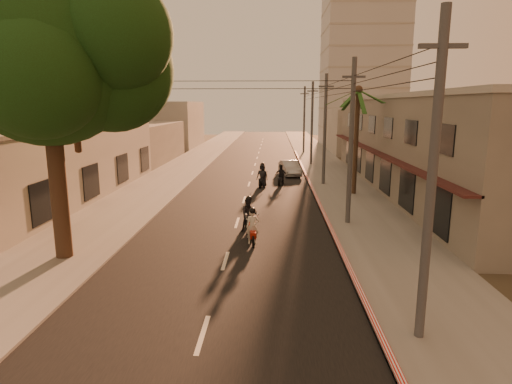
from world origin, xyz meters
TOP-DOWN VIEW (x-y plane):
  - ground at (0.00, 0.00)m, footprint 160.00×160.00m
  - road at (0.00, 20.00)m, footprint 10.00×140.00m
  - sidewalk_right at (7.50, 20.00)m, footprint 5.00×140.00m
  - sidewalk_left at (-7.50, 20.00)m, footprint 5.00×140.00m
  - curb_stripe at (5.10, 15.00)m, footprint 0.20×60.00m
  - shophouse_row at (13.95, 18.00)m, footprint 8.80×34.20m
  - left_building at (-13.98, 14.00)m, footprint 8.20×24.20m
  - distant_tower at (16.00, 56.00)m, footprint 12.10×12.10m
  - broadleaf_tree at (-6.61, 2.14)m, footprint 9.60×8.70m
  - palm_tree at (8.00, 16.00)m, footprint 5.00×5.00m
  - utility_poles at (6.20, 20.00)m, footprint 1.20×48.26m
  - filler_right at (14.00, 45.00)m, footprint 8.00×14.00m
  - filler_left_near at (-14.00, 34.00)m, footprint 8.00×14.00m
  - filler_left_far at (-14.00, 52.00)m, footprint 8.00×14.00m
  - scooter_red at (1.05, 4.36)m, footprint 0.76×1.83m
  - scooter_mid_a at (0.77, 6.43)m, footprint 1.21×1.92m
  - scooter_mid_b at (2.66, 19.60)m, footprint 1.18×1.78m
  - scooter_far_a at (1.15, 18.81)m, footprint 1.17×2.00m
  - parked_car at (3.59, 24.81)m, footprint 2.92×4.70m

SIDE VIEW (x-z plane):
  - ground at x=0.00m, z-range 0.00..0.00m
  - road at x=0.00m, z-range 0.00..0.02m
  - sidewalk_right at x=7.50m, z-range 0.00..0.12m
  - sidewalk_left at x=-7.50m, z-range 0.00..0.12m
  - curb_stripe at x=5.10m, z-range 0.00..0.20m
  - parked_car at x=3.59m, z-range 0.00..1.38m
  - scooter_red at x=1.05m, z-range -0.11..1.69m
  - scooter_mid_b at x=2.66m, z-range -0.08..1.70m
  - scooter_mid_a at x=0.77m, z-range -0.09..1.83m
  - scooter_far_a at x=1.15m, z-range -0.10..1.90m
  - filler_left_near at x=-14.00m, z-range 0.00..4.40m
  - left_building at x=-13.98m, z-range 0.00..5.20m
  - filler_right at x=14.00m, z-range 0.00..6.00m
  - filler_left_far at x=-14.00m, z-range 0.00..7.00m
  - shophouse_row at x=13.95m, z-range 0.00..7.30m
  - utility_poles at x=6.20m, z-range 2.04..11.04m
  - palm_tree at x=8.00m, z-range 3.05..11.25m
  - broadleaf_tree at x=-6.61m, z-range 2.43..14.53m
  - distant_tower at x=16.00m, z-range 0.00..28.00m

